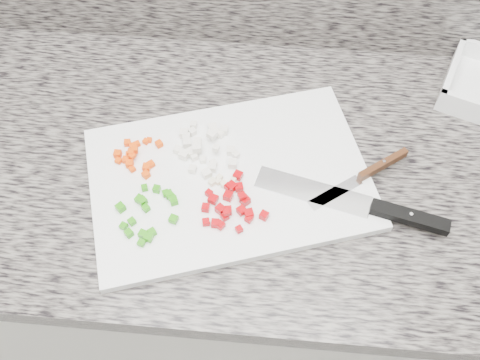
# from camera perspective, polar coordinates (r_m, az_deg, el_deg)

# --- Properties ---
(cabinet) EXTENTS (3.92, 0.62, 0.86)m
(cabinet) POSITION_cam_1_polar(r_m,az_deg,el_deg) (1.37, 0.22, -9.03)
(cabinet) COLOR silver
(cabinet) RESTS_ON ground
(countertop) EXTENTS (3.96, 0.64, 0.04)m
(countertop) POSITION_cam_1_polar(r_m,az_deg,el_deg) (0.97, 0.30, 1.81)
(countertop) COLOR slate
(countertop) RESTS_ON cabinet
(cutting_board) EXTENTS (0.55, 0.45, 0.02)m
(cutting_board) POSITION_cam_1_polar(r_m,az_deg,el_deg) (0.92, -1.13, 0.19)
(cutting_board) COLOR white
(cutting_board) RESTS_ON countertop
(carrot_pile) EXTENTS (0.08, 0.09, 0.02)m
(carrot_pile) POSITION_cam_1_polar(r_m,az_deg,el_deg) (0.95, -11.12, 2.58)
(carrot_pile) COLOR #F44705
(carrot_pile) RESTS_ON cutting_board
(onion_pile) EXTENTS (0.12, 0.12, 0.02)m
(onion_pile) POSITION_cam_1_polar(r_m,az_deg,el_deg) (0.95, -3.89, 3.66)
(onion_pile) COLOR white
(onion_pile) RESTS_ON cutting_board
(green_pepper_pile) EXTENTS (0.11, 0.11, 0.01)m
(green_pepper_pile) POSITION_cam_1_polar(r_m,az_deg,el_deg) (0.88, -9.73, -3.34)
(green_pepper_pile) COLOR #278E0C
(green_pepper_pile) RESTS_ON cutting_board
(red_pepper_pile) EXTENTS (0.11, 0.12, 0.02)m
(red_pepper_pile) POSITION_cam_1_polar(r_m,az_deg,el_deg) (0.88, -1.00, -2.64)
(red_pepper_pile) COLOR #AF0208
(red_pepper_pile) RESTS_ON cutting_board
(garlic_pile) EXTENTS (0.05, 0.05, 0.01)m
(garlic_pile) POSITION_cam_1_polar(r_m,az_deg,el_deg) (0.91, -2.19, 0.11)
(garlic_pile) COLOR beige
(garlic_pile) RESTS_ON cutting_board
(chef_knife) EXTENTS (0.32, 0.11, 0.02)m
(chef_knife) POSITION_cam_1_polar(r_m,az_deg,el_deg) (0.90, 14.26, -2.92)
(chef_knife) COLOR silver
(chef_knife) RESTS_ON cutting_board
(paring_knife) EXTENTS (0.17, 0.13, 0.02)m
(paring_knife) POSITION_cam_1_polar(r_m,az_deg,el_deg) (0.94, 13.80, 0.90)
(paring_knife) COLOR silver
(paring_knife) RESTS_ON cutting_board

